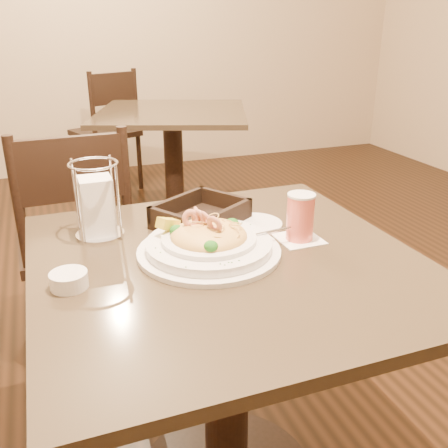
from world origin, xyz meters
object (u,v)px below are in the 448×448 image
object	(u,v)px
background_table	(173,148)
dining_chair_far	(108,128)
drink_glass	(300,217)
pasta_bowl	(209,242)
side_plate	(254,224)
main_table	(227,340)
napkin_caddy	(97,205)
dining_chair_near	(76,237)
bread_basket	(201,217)
butter_ramekin	(69,280)

from	to	relation	value
background_table	dining_chair_far	size ratio (longest dim) A/B	1.24
background_table	drink_glass	size ratio (longest dim) A/B	9.31
pasta_bowl	side_plate	world-z (taller)	pasta_bowl
dining_chair_far	drink_glass	size ratio (longest dim) A/B	7.52
background_table	pasta_bowl	size ratio (longest dim) A/B	2.98
main_table	napkin_caddy	distance (m)	0.48
dining_chair_near	drink_glass	xyz separation A→B (m)	(0.51, -0.79, 0.30)
background_table	dining_chair_near	distance (m)	1.40
dining_chair_far	napkin_caddy	world-z (taller)	napkin_caddy
bread_basket	butter_ramekin	size ratio (longest dim) A/B	3.68
main_table	drink_glass	size ratio (longest dim) A/B	7.28
pasta_bowl	bread_basket	world-z (taller)	pasta_bowl
dining_chair_far	napkin_caddy	bearing A→B (deg)	60.01
napkin_caddy	dining_chair_near	bearing A→B (deg)	93.67
dining_chair_near	butter_ramekin	world-z (taller)	dining_chair_near
napkin_caddy	main_table	bearing A→B (deg)	-42.70
main_table	background_table	xyz separation A→B (m)	(0.40, 2.04, 0.00)
butter_ramekin	dining_chair_near	bearing A→B (deg)	85.93
dining_chair_far	side_plate	xyz separation A→B (m)	(0.03, -2.72, 0.25)
background_table	butter_ramekin	bearing A→B (deg)	-110.48
drink_glass	dining_chair_near	bearing A→B (deg)	123.03
background_table	side_plate	size ratio (longest dim) A/B	7.48
pasta_bowl	main_table	bearing A→B (deg)	-48.51
side_plate	butter_ramekin	distance (m)	0.53
napkin_caddy	side_plate	world-z (taller)	napkin_caddy
dining_chair_near	drink_glass	size ratio (longest dim) A/B	7.52
drink_glass	dining_chair_far	bearing A→B (deg)	92.00
drink_glass	bread_basket	size ratio (longest dim) A/B	0.42
dining_chair_far	side_plate	bearing A→B (deg)	68.75
background_table	napkin_caddy	world-z (taller)	napkin_caddy
dining_chair_far	butter_ramekin	bearing A→B (deg)	58.84
bread_basket	background_table	bearing A→B (deg)	77.65
dining_chair_far	bread_basket	bearing A→B (deg)	65.89
dining_chair_far	dining_chair_near	bearing A→B (deg)	56.72
drink_glass	butter_ramekin	bearing A→B (deg)	-174.93
napkin_caddy	side_plate	distance (m)	0.42
napkin_caddy	butter_ramekin	bearing A→B (deg)	-110.67
background_table	drink_glass	distance (m)	2.03
butter_ramekin	main_table	bearing A→B (deg)	2.27
dining_chair_near	pasta_bowl	size ratio (longest dim) A/B	2.41
main_table	dining_chair_far	size ratio (longest dim) A/B	0.97
background_table	bread_basket	bearing A→B (deg)	-102.35
dining_chair_far	butter_ramekin	distance (m)	2.94
dining_chair_near	napkin_caddy	bearing A→B (deg)	91.55
main_table	dining_chair_near	bearing A→B (deg)	110.04
pasta_bowl	napkin_caddy	size ratio (longest dim) A/B	1.93
side_plate	bread_basket	bearing A→B (deg)	155.08
background_table	drink_glass	bearing A→B (deg)	-95.46
drink_glass	side_plate	size ratio (longest dim) A/B	0.80
main_table	side_plate	bearing A→B (deg)	48.79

